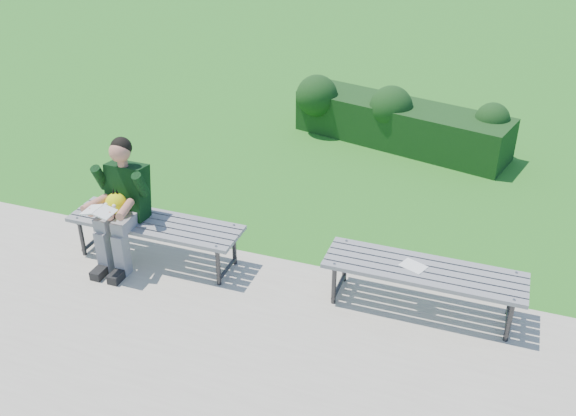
{
  "coord_description": "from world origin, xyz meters",
  "views": [
    {
      "loc": [
        1.74,
        -5.21,
        3.77
      ],
      "look_at": [
        -0.05,
        -0.24,
        0.79
      ],
      "focal_mm": 40.0,
      "sensor_mm": 36.0,
      "label": 1
    }
  ],
  "objects_px": {
    "paper_sheet": "(413,266)",
    "bench_right": "(424,273)",
    "hedge": "(394,119)",
    "seated_boy": "(121,200)",
    "bench_left": "(155,226)"
  },
  "relations": [
    {
      "from": "paper_sheet",
      "to": "bench_right",
      "type": "bearing_deg",
      "value": 0.0
    },
    {
      "from": "bench_right",
      "to": "paper_sheet",
      "type": "relative_size",
      "value": 6.82
    },
    {
      "from": "hedge",
      "to": "bench_right",
      "type": "relative_size",
      "value": 1.8
    },
    {
      "from": "hedge",
      "to": "bench_right",
      "type": "bearing_deg",
      "value": -74.5
    },
    {
      "from": "paper_sheet",
      "to": "seated_boy",
      "type": "bearing_deg",
      "value": -176.27
    },
    {
      "from": "bench_right",
      "to": "seated_boy",
      "type": "height_order",
      "value": "seated_boy"
    },
    {
      "from": "bench_right",
      "to": "seated_boy",
      "type": "distance_m",
      "value": 3.02
    },
    {
      "from": "hedge",
      "to": "paper_sheet",
      "type": "xyz_separation_m",
      "value": [
        0.94,
        -3.74,
        0.1
      ]
    },
    {
      "from": "bench_left",
      "to": "paper_sheet",
      "type": "bearing_deg",
      "value": 2.15
    },
    {
      "from": "bench_right",
      "to": "bench_left",
      "type": "bearing_deg",
      "value": -177.93
    },
    {
      "from": "hedge",
      "to": "seated_boy",
      "type": "relative_size",
      "value": 2.46
    },
    {
      "from": "bench_left",
      "to": "bench_right",
      "type": "relative_size",
      "value": 1.0
    },
    {
      "from": "bench_left",
      "to": "bench_right",
      "type": "xyz_separation_m",
      "value": [
        2.7,
        0.1,
        0.0
      ]
    },
    {
      "from": "hedge",
      "to": "bench_right",
      "type": "height_order",
      "value": "hedge"
    },
    {
      "from": "bench_left",
      "to": "seated_boy",
      "type": "xyz_separation_m",
      "value": [
        -0.3,
        -0.09,
        0.3
      ]
    }
  ]
}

